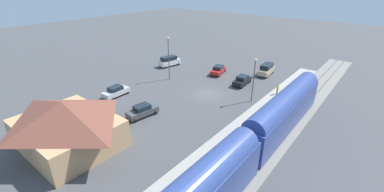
% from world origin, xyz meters
% --- Properties ---
extents(ground_plane, '(200.00, 200.00, 0.00)m').
position_xyz_m(ground_plane, '(0.00, 0.00, 0.00)').
color(ground_plane, '#4C4C4F').
extents(railway_track, '(4.80, 70.00, 0.30)m').
position_xyz_m(railway_track, '(-14.00, 0.00, 0.09)').
color(railway_track, gray).
rests_on(railway_track, ground).
extents(platform, '(3.20, 46.00, 0.30)m').
position_xyz_m(platform, '(-10.00, 0.00, 0.15)').
color(platform, '#A8A399').
rests_on(platform, ground).
extents(station_building, '(11.96, 9.67, 5.68)m').
position_xyz_m(station_building, '(4.00, 22.00, 2.95)').
color(station_building, tan).
rests_on(station_building, ground).
extents(pedestrian_on_platform, '(0.36, 0.36, 1.71)m').
position_xyz_m(pedestrian_on_platform, '(-9.58, -6.66, 1.28)').
color(pedestrian_on_platform, brown).
rests_on(pedestrian_on_platform, platform).
extents(suv_tan, '(2.34, 5.04, 2.22)m').
position_xyz_m(suv_tan, '(-3.88, -15.22, 1.15)').
color(suv_tan, '#C6B284').
rests_on(suv_tan, ground).
extents(sedan_black, '(2.08, 4.59, 1.74)m').
position_xyz_m(sedan_black, '(-2.65, -7.38, 0.88)').
color(sedan_black, black).
rests_on(sedan_black, ground).
extents(sedan_charcoal, '(2.49, 4.73, 1.74)m').
position_xyz_m(sedan_charcoal, '(2.67, 12.08, 0.88)').
color(sedan_charcoal, '#47494F').
rests_on(sedan_charcoal, ground).
extents(sedan_red, '(2.80, 4.80, 1.74)m').
position_xyz_m(sedan_red, '(4.01, -9.50, 0.88)').
color(sedan_red, red).
rests_on(sedan_red, ground).
extents(sedan_silver, '(2.02, 4.57, 1.74)m').
position_xyz_m(sedan_silver, '(11.33, 10.27, 0.88)').
color(sedan_silver, silver).
rests_on(sedan_silver, ground).
extents(suv_white, '(2.86, 5.19, 2.22)m').
position_xyz_m(suv_white, '(15.48, -7.11, 1.15)').
color(suv_white, white).
rests_on(suv_white, ground).
extents(light_pole_near_platform, '(0.44, 0.44, 7.06)m').
position_xyz_m(light_pole_near_platform, '(-7.20, -2.10, 4.50)').
color(light_pole_near_platform, '#515156').
rests_on(light_pole_near_platform, ground).
extents(light_pole_lot_center, '(0.44, 0.44, 8.23)m').
position_xyz_m(light_pole_lot_center, '(9.75, -1.03, 5.14)').
color(light_pole_lot_center, '#515156').
rests_on(light_pole_lot_center, ground).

